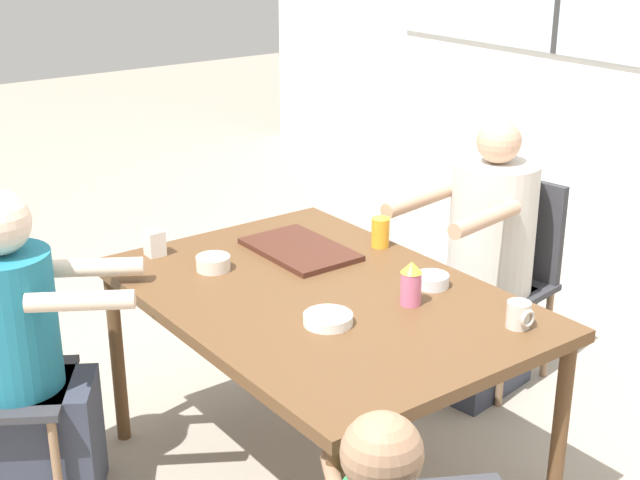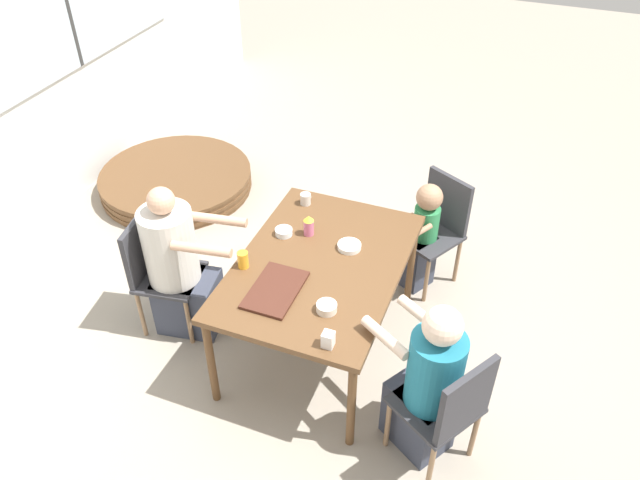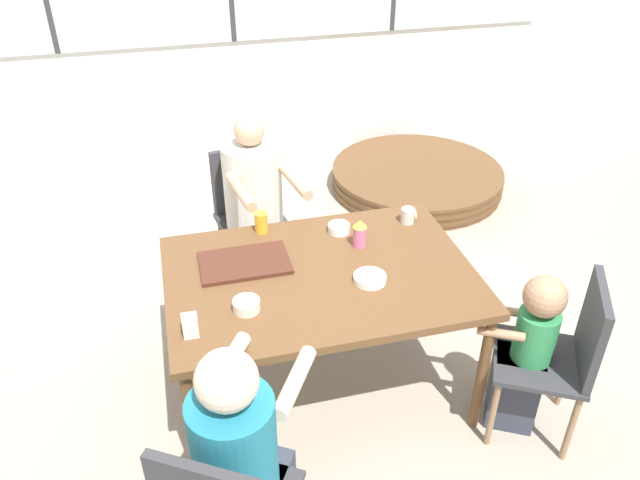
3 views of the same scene
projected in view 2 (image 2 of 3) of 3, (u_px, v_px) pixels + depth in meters
name	position (u px, v px, depth m)	size (l,w,h in m)	color
ground_plane	(320.00, 343.00, 4.26)	(16.00, 16.00, 0.00)	gray
dining_table	(320.00, 270.00, 3.85)	(1.41, 0.98, 0.72)	brown
chair_for_woman_green_shirt	(450.00, 406.00, 3.25)	(0.55, 0.55, 0.85)	#333338
chair_for_man_blue_shirt	(155.00, 266.00, 4.13)	(0.46, 0.46, 0.85)	#333338
chair_for_toddler	(438.00, 222.00, 4.51)	(0.54, 0.54, 0.85)	#333338
person_woman_green_shirt	(427.00, 386.00, 3.35)	(0.53, 0.61, 1.09)	#333847
person_man_blue_shirt	(179.00, 269.00, 4.10)	(0.43, 0.67, 1.13)	#333847
person_toddler	(422.00, 237.00, 4.48)	(0.38, 0.32, 0.87)	#333847
food_tray_dark	(275.00, 290.00, 3.61)	(0.42, 0.27, 0.02)	#472319
coffee_mug	(306.00, 199.00, 4.28)	(0.08, 0.07, 0.08)	beige
sippy_cup	(309.00, 225.00, 3.99)	(0.07, 0.07, 0.14)	#CC668C
juice_glass	(243.00, 260.00, 3.75)	(0.07, 0.07, 0.11)	gold
milk_carton_small	(328.00, 340.00, 3.26)	(0.06, 0.06, 0.09)	silver
bowl_white_shallow	(327.00, 307.00, 3.47)	(0.12, 0.12, 0.05)	silver
bowl_cereal	(349.00, 246.00, 3.91)	(0.15, 0.15, 0.03)	white
bowl_fruit	(284.00, 232.00, 4.02)	(0.11, 0.11, 0.04)	silver
folded_table_stack	(176.00, 181.00, 5.69)	(1.37, 1.37, 0.18)	brown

